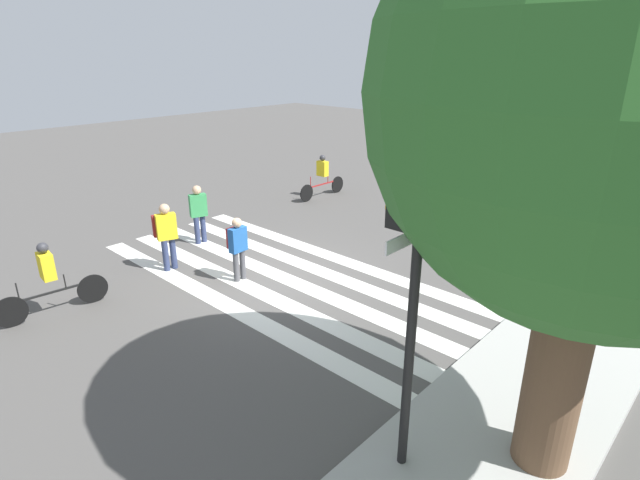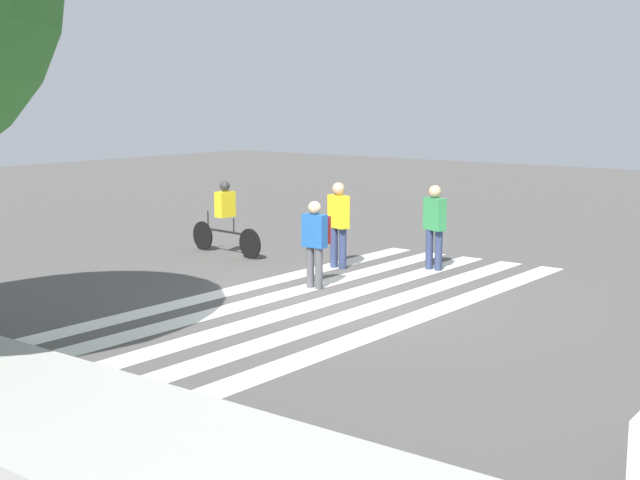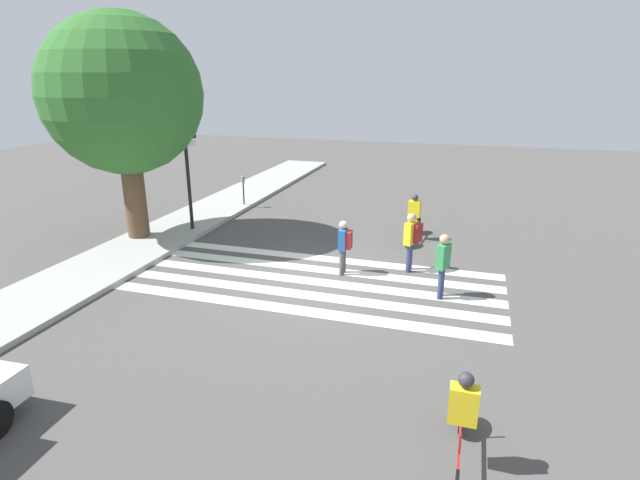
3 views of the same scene
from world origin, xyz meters
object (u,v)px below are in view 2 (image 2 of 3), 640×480
cyclist_near_curb (225,215)px  pedestrian_child_with_backpack (339,218)px  pedestrian_adult_tall_backpack (434,222)px  pedestrian_adult_yellow_jacket (316,237)px

cyclist_near_curb → pedestrian_child_with_backpack: bearing=-168.5°
pedestrian_child_with_backpack → pedestrian_adult_tall_backpack: (-1.61, -0.97, -0.06)m
pedestrian_child_with_backpack → pedestrian_adult_tall_backpack: pedestrian_child_with_backpack is taller
pedestrian_adult_yellow_jacket → cyclist_near_curb: size_ratio=0.71×
pedestrian_adult_yellow_jacket → pedestrian_child_with_backpack: bearing=-68.7°
pedestrian_adult_tall_backpack → cyclist_near_curb: size_ratio=0.76×
pedestrian_child_with_backpack → cyclist_near_curb: size_ratio=0.78×
pedestrian_adult_tall_backpack → cyclist_near_curb: bearing=-144.5°
pedestrian_adult_yellow_jacket → cyclist_near_curb: 3.97m
pedestrian_child_with_backpack → cyclist_near_curb: 2.88m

